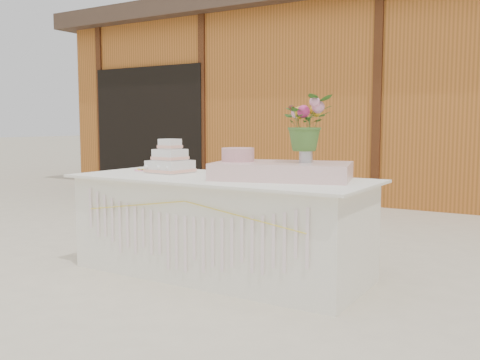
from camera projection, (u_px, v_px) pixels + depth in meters
name	position (u px, v px, depth m)	size (l,w,h in m)	color
ground	(220.00, 273.00, 4.24)	(80.00, 80.00, 0.00)	beige
barn	(412.00, 95.00, 9.16)	(12.60, 4.60, 3.30)	#AD5E24
cake_table	(220.00, 226.00, 4.20)	(2.40, 1.00, 0.77)	white
wedding_cake	(170.00, 161.00, 4.52)	(0.34, 0.34, 0.29)	silver
pink_cake_stand	(238.00, 161.00, 4.10)	(0.32, 0.32, 0.23)	white
satin_runner	(282.00, 171.00, 3.99)	(1.00, 0.58, 0.13)	beige
flower_vase	(306.00, 153.00, 3.95)	(0.10, 0.10, 0.14)	silver
bouquet	(306.00, 116.00, 3.92)	(0.37, 0.32, 0.41)	#406C2B
loose_flowers	(137.00, 169.00, 4.76)	(0.15, 0.36, 0.02)	pink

